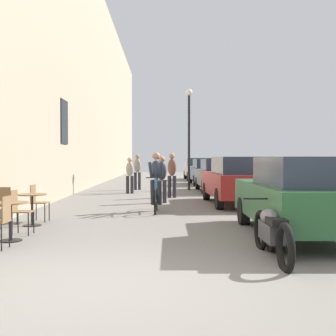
# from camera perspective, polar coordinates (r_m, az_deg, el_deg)

# --- Properties ---
(ground_plane) EXTENTS (88.00, 88.00, 0.00)m
(ground_plane) POSITION_cam_1_polar(r_m,az_deg,el_deg) (5.34, -7.68, -15.27)
(ground_plane) COLOR slate
(building_facade_left) EXTENTS (0.54, 68.00, 11.99)m
(building_facade_left) POSITION_cam_1_polar(r_m,az_deg,el_deg) (20.02, -12.83, 14.12)
(building_facade_left) COLOR tan
(building_facade_left) RESTS_ON ground_plane
(cafe_table_near) EXTENTS (0.64, 0.64, 0.72)m
(cafe_table_near) POSITION_cam_1_polar(r_m,az_deg,el_deg) (8.41, -20.25, -5.65)
(cafe_table_near) COLOR black
(cafe_table_near) RESTS_ON ground_plane
(cafe_chair_near_toward_street) EXTENTS (0.39, 0.39, 0.89)m
(cafe_chair_near_toward_street) POSITION_cam_1_polar(r_m,az_deg,el_deg) (9.08, -19.24, -5.16)
(cafe_chair_near_toward_street) COLOR black
(cafe_chair_near_toward_street) RESTS_ON ground_plane
(cafe_chair_near_toward_wall) EXTENTS (0.40, 0.40, 0.89)m
(cafe_chair_near_toward_wall) POSITION_cam_1_polar(r_m,az_deg,el_deg) (7.73, -21.47, -6.28)
(cafe_chair_near_toward_wall) COLOR black
(cafe_chair_near_toward_wall) RESTS_ON ground_plane
(cafe_table_mid) EXTENTS (0.64, 0.64, 0.72)m
(cafe_table_mid) POSITION_cam_1_polar(r_m,az_deg,el_deg) (10.16, -17.67, -4.45)
(cafe_table_mid) COLOR black
(cafe_table_mid) RESTS_ON ground_plane
(cafe_chair_mid_toward_street) EXTENTS (0.40, 0.40, 0.89)m
(cafe_chair_mid_toward_street) POSITION_cam_1_polar(r_m,az_deg,el_deg) (10.80, -17.06, -4.14)
(cafe_chair_mid_toward_street) COLOR black
(cafe_chair_mid_toward_street) RESTS_ON ground_plane
(cafe_chair_mid_toward_wall) EXTENTS (0.41, 0.41, 0.89)m
(cafe_chair_mid_toward_wall) POSITION_cam_1_polar(r_m,az_deg,el_deg) (10.27, -20.88, -4.43)
(cafe_chair_mid_toward_wall) COLOR black
(cafe_chair_mid_toward_wall) RESTS_ON ground_plane
(cyclist_on_bicycle) EXTENTS (0.52, 1.76, 1.74)m
(cyclist_on_bicycle) POSITION_cam_1_polar(r_m,az_deg,el_deg) (12.25, -1.60, -2.08)
(cyclist_on_bicycle) COLOR black
(cyclist_on_bicycle) RESTS_ON ground_plane
(pedestrian_near) EXTENTS (0.34, 0.24, 1.62)m
(pedestrian_near) POSITION_cam_1_polar(r_m,az_deg,el_deg) (14.68, -0.85, -1.15)
(pedestrian_near) COLOR #26262D
(pedestrian_near) RESTS_ON ground_plane
(pedestrian_mid) EXTENTS (0.37, 0.29, 1.74)m
(pedestrian_mid) POSITION_cam_1_polar(r_m,az_deg,el_deg) (16.68, 0.53, -0.61)
(pedestrian_mid) COLOR #26262D
(pedestrian_mid) RESTS_ON ground_plane
(pedestrian_far) EXTENTS (0.37, 0.29, 1.59)m
(pedestrian_far) POSITION_cam_1_polar(r_m,az_deg,el_deg) (18.75, -5.12, -0.68)
(pedestrian_far) COLOR #26262D
(pedestrian_far) RESTS_ON ground_plane
(pedestrian_furthest) EXTENTS (0.35, 0.25, 1.74)m
(pedestrian_furthest) POSITION_cam_1_polar(r_m,az_deg,el_deg) (20.94, -4.11, -0.24)
(pedestrian_furthest) COLOR #26262D
(pedestrian_furthest) RESTS_ON ground_plane
(street_lamp) EXTENTS (0.32, 0.32, 4.90)m
(street_lamp) POSITION_cam_1_polar(r_m,az_deg,el_deg) (20.76, 2.82, 5.62)
(street_lamp) COLOR black
(street_lamp) RESTS_ON ground_plane
(parked_car_nearest) EXTENTS (1.89, 4.39, 1.55)m
(parked_car_nearest) POSITION_cam_1_polar(r_m,az_deg,el_deg) (8.68, 17.24, -3.53)
(parked_car_nearest) COLOR #23512D
(parked_car_nearest) RESTS_ON ground_plane
(parked_car_second) EXTENTS (1.98, 4.50, 1.58)m
(parked_car_second) POSITION_cam_1_polar(r_m,az_deg,el_deg) (14.32, 9.31, -1.58)
(parked_car_second) COLOR maroon
(parked_car_second) RESTS_ON ground_plane
(parked_car_third) EXTENTS (1.84, 4.25, 1.50)m
(parked_car_third) POSITION_cam_1_polar(r_m,az_deg,el_deg) (19.85, 6.70, -0.91)
(parked_car_third) COLOR #595960
(parked_car_third) RESTS_ON ground_plane
(parked_car_fourth) EXTENTS (1.90, 4.30, 1.51)m
(parked_car_fourth) POSITION_cam_1_polar(r_m,az_deg,el_deg) (25.24, 5.15, -0.44)
(parked_car_fourth) COLOR #384C84
(parked_car_fourth) RESTS_ON ground_plane
(parked_car_fifth) EXTENTS (1.95, 4.47, 1.58)m
(parked_car_fifth) POSITION_cam_1_polar(r_m,az_deg,el_deg) (30.95, 4.08, -0.07)
(parked_car_fifth) COLOR #B7B7BC
(parked_car_fifth) RESTS_ON ground_plane
(parked_motorcycle) EXTENTS (0.62, 2.15, 0.92)m
(parked_motorcycle) POSITION_cam_1_polar(r_m,az_deg,el_deg) (6.76, 13.69, -8.28)
(parked_motorcycle) COLOR black
(parked_motorcycle) RESTS_ON ground_plane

